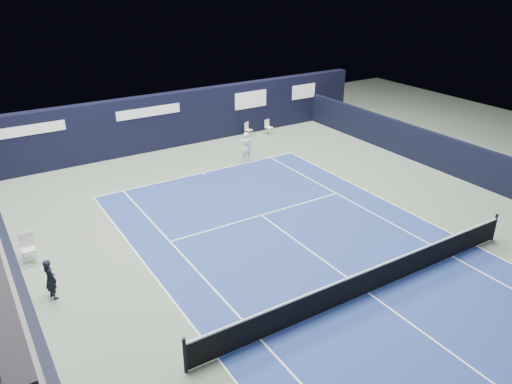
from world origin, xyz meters
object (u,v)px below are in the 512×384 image
at_px(folding_chair_back_a, 248,128).
at_px(folding_chair_back_b, 268,126).
at_px(line_judge_chair, 27,245).
at_px(tennis_net, 370,280).
at_px(tennis_player, 246,147).

height_order(folding_chair_back_a, folding_chair_back_b, folding_chair_back_b).
bearing_deg(line_judge_chair, folding_chair_back_a, 35.26).
bearing_deg(folding_chair_back_b, tennis_net, -127.18).
distance_m(line_judge_chair, tennis_net, 11.83).
bearing_deg(tennis_player, line_judge_chair, -159.68).
bearing_deg(folding_chair_back_a, line_judge_chair, -175.16).
distance_m(line_judge_chair, tennis_player, 12.30).
relative_size(folding_chair_back_b, tennis_net, 0.07).
height_order(tennis_net, tennis_player, tennis_player).
relative_size(folding_chair_back_a, line_judge_chair, 0.81).
bearing_deg(folding_chair_back_b, tennis_player, -152.27).
distance_m(tennis_net, tennis_player, 12.42).
height_order(folding_chair_back_b, line_judge_chair, line_judge_chair).
bearing_deg(line_judge_chair, tennis_player, 25.96).
bearing_deg(tennis_net, line_judge_chair, 138.41).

